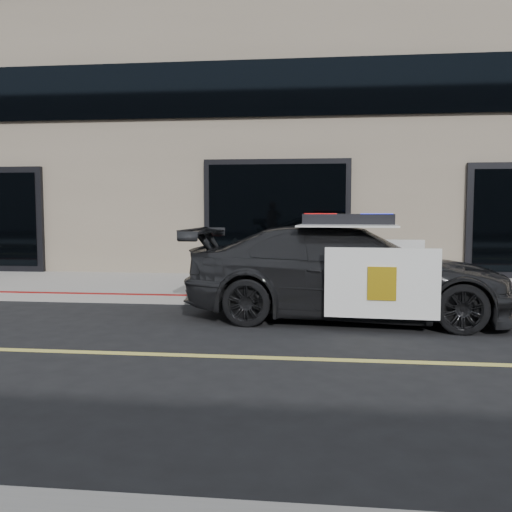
# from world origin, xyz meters

# --- Properties ---
(ground) EXTENTS (120.00, 120.00, 0.00)m
(ground) POSITION_xyz_m (0.00, 0.00, 0.00)
(ground) COLOR black
(ground) RESTS_ON ground
(sidewalk_n) EXTENTS (60.00, 3.50, 0.15)m
(sidewalk_n) POSITION_xyz_m (0.00, 5.25, 0.07)
(sidewalk_n) COLOR gray
(sidewalk_n) RESTS_ON ground
(building_n) EXTENTS (60.00, 7.00, 12.00)m
(building_n) POSITION_xyz_m (0.00, 10.50, 6.00)
(building_n) COLOR #756856
(building_n) RESTS_ON ground
(police_car) EXTENTS (2.69, 5.30, 1.65)m
(police_car) POSITION_xyz_m (0.48, 2.51, 0.74)
(police_car) COLOR black
(police_car) RESTS_ON ground
(fire_hydrant) EXTENTS (0.34, 0.47, 0.75)m
(fire_hydrant) POSITION_xyz_m (-2.34, 4.54, 0.50)
(fire_hydrant) COLOR white
(fire_hydrant) RESTS_ON sidewalk_n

